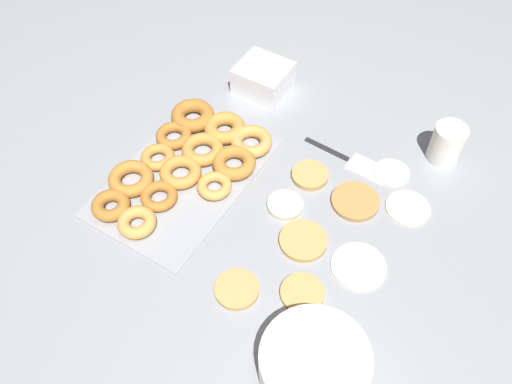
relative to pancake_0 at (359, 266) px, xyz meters
name	(u,v)px	position (x,y,z in m)	size (l,w,h in m)	color
ground_plane	(285,207)	(-0.06, -0.21, 0.00)	(3.00, 3.00, 0.00)	gray
pancake_0	(359,266)	(0.00, 0.00, 0.00)	(0.12, 0.12, 0.01)	silver
pancake_1	(286,204)	(-0.06, -0.21, 0.00)	(0.08, 0.08, 0.01)	beige
pancake_2	(355,201)	(-0.15, -0.08, 0.00)	(0.11, 0.11, 0.01)	#B27F42
pancake_3	(302,293)	(0.12, -0.07, 0.00)	(0.09, 0.09, 0.01)	tan
pancake_4	(303,241)	(0.01, -0.13, 0.00)	(0.11, 0.11, 0.01)	tan
pancake_5	(310,175)	(-0.17, -0.21, 0.00)	(0.09, 0.09, 0.01)	tan
pancake_6	(237,289)	(0.18, -0.19, 0.00)	(0.09, 0.09, 0.01)	tan
pancake_7	(392,172)	(-0.28, -0.04, 0.00)	(0.09, 0.09, 0.01)	beige
pancake_8	(408,207)	(-0.20, 0.03, 0.00)	(0.10, 0.10, 0.01)	beige
donut_tray	(188,161)	(-0.04, -0.48, 0.01)	(0.46, 0.29, 0.04)	#93969B
batter_bowl	(314,364)	(0.25, 0.02, 0.03)	(0.21, 0.21, 0.07)	silver
container_stack	(263,77)	(-0.38, -0.47, 0.03)	(0.13, 0.14, 0.07)	white
paper_cup	(447,143)	(-0.40, 0.04, 0.04)	(0.08, 0.08, 0.10)	white
spatula	(359,164)	(-0.26, -0.12, 0.00)	(0.07, 0.23, 0.01)	black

